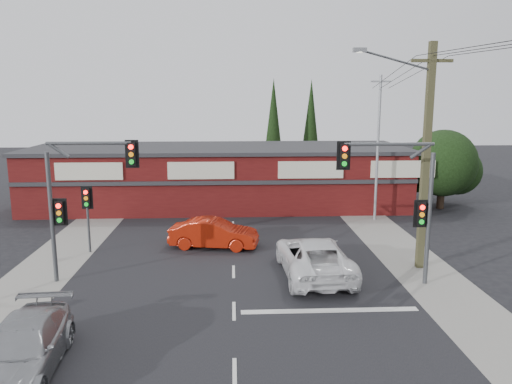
{
  "coord_description": "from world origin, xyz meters",
  "views": [
    {
      "loc": [
        -0.01,
        -18.42,
        7.7
      ],
      "look_at": [
        1.01,
        3.0,
        3.59
      ],
      "focal_mm": 35.0,
      "sensor_mm": 36.0,
      "label": 1
    }
  ],
  "objects_px": {
    "white_suv": "(314,257)",
    "utility_pole": "(423,150)",
    "shop_building": "(219,176)",
    "red_sedan": "(214,233)",
    "silver_suv": "(22,349)"
  },
  "relations": [
    {
      "from": "white_suv",
      "to": "utility_pole",
      "type": "distance_m",
      "value": 6.7
    },
    {
      "from": "shop_building",
      "to": "utility_pole",
      "type": "xyz_separation_m",
      "value": [
        9.36,
        -14.0,
        3.26
      ]
    },
    {
      "from": "white_suv",
      "to": "shop_building",
      "type": "bearing_deg",
      "value": -75.34
    },
    {
      "from": "red_sedan",
      "to": "utility_pole",
      "type": "xyz_separation_m",
      "value": [
        9.36,
        -3.56,
        4.65
      ]
    },
    {
      "from": "utility_pole",
      "to": "silver_suv",
      "type": "bearing_deg",
      "value": -150.12
    },
    {
      "from": "white_suv",
      "to": "shop_building",
      "type": "distance_m",
      "value": 15.48
    },
    {
      "from": "shop_building",
      "to": "white_suv",
      "type": "bearing_deg",
      "value": -73.02
    },
    {
      "from": "silver_suv",
      "to": "white_suv",
      "type": "bearing_deg",
      "value": 34.05
    },
    {
      "from": "white_suv",
      "to": "red_sedan",
      "type": "distance_m",
      "value": 6.24
    },
    {
      "from": "silver_suv",
      "to": "shop_building",
      "type": "bearing_deg",
      "value": 73.19
    },
    {
      "from": "shop_building",
      "to": "utility_pole",
      "type": "bearing_deg",
      "value": -56.24
    },
    {
      "from": "utility_pole",
      "to": "red_sedan",
      "type": "bearing_deg",
      "value": 159.16
    },
    {
      "from": "white_suv",
      "to": "utility_pole",
      "type": "bearing_deg",
      "value": -173.46
    },
    {
      "from": "shop_building",
      "to": "utility_pole",
      "type": "distance_m",
      "value": 17.15
    },
    {
      "from": "silver_suv",
      "to": "utility_pole",
      "type": "distance_m",
      "value": 17.16
    }
  ]
}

